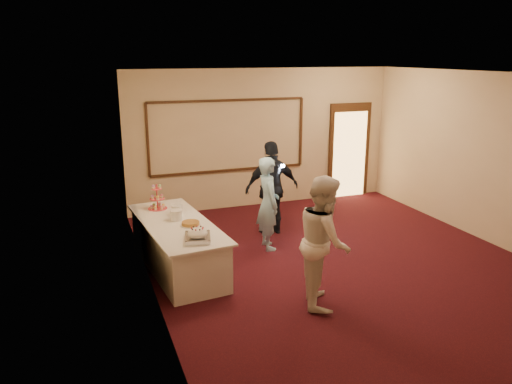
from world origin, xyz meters
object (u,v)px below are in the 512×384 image
at_px(plate_stack_a, 176,215).
at_px(guest, 272,188).
at_px(buffet_table, 177,246).
at_px(pavlova_tray, 198,235).
at_px(plate_stack_b, 177,210).
at_px(man, 268,203).
at_px(cupcake_stand, 157,199).
at_px(woman, 324,241).
at_px(tart, 191,224).

distance_m(plate_stack_a, guest, 2.18).
bearing_deg(buffet_table, plate_stack_a, 78.94).
distance_m(buffet_table, plate_stack_a, 0.48).
bearing_deg(pavlova_tray, plate_stack_b, 92.02).
relative_size(plate_stack_a, man, 0.12).
bearing_deg(man, buffet_table, 104.99).
xyz_separation_m(pavlova_tray, cupcake_stand, (-0.29, 1.66, 0.09)).
bearing_deg(buffet_table, pavlova_tray, -81.11).
bearing_deg(cupcake_stand, plate_stack_b, -59.80).
height_order(plate_stack_a, guest, guest).
height_order(woman, guest, woman).
distance_m(cupcake_stand, guest, 2.17).
bearing_deg(tart, cupcake_stand, 107.96).
xyz_separation_m(pavlova_tray, plate_stack_b, (-0.04, 1.23, 0.00)).
bearing_deg(woman, guest, 13.20).
height_order(buffet_table, tart, tart).
relative_size(tart, guest, 0.18).
xyz_separation_m(pavlova_tray, woman, (1.50, -0.92, 0.04)).
height_order(plate_stack_a, tart, plate_stack_a).
height_order(cupcake_stand, plate_stack_b, cupcake_stand).
height_order(buffet_table, cupcake_stand, cupcake_stand).
xyz_separation_m(tart, man, (1.48, 0.56, 0.01)).
bearing_deg(woman, cupcake_stand, 55.55).
relative_size(cupcake_stand, woman, 0.26).
distance_m(pavlova_tray, guest, 2.64).
xyz_separation_m(buffet_table, man, (1.66, 0.34, 0.42)).
bearing_deg(pavlova_tray, plate_stack_a, 96.58).
height_order(plate_stack_a, man, man).
bearing_deg(plate_stack_b, man, -1.64).
relative_size(cupcake_stand, guest, 0.27).
xyz_separation_m(plate_stack_b, tart, (0.09, -0.60, -0.05)).
relative_size(plate_stack_b, woman, 0.11).
bearing_deg(buffet_table, woman, -47.19).
xyz_separation_m(pavlova_tray, guest, (1.87, 1.87, 0.03)).
bearing_deg(woman, plate_stack_a, 61.37).
height_order(cupcake_stand, tart, cupcake_stand).
relative_size(pavlova_tray, plate_stack_b, 2.77).
bearing_deg(plate_stack_b, buffet_table, -103.08).
bearing_deg(man, woman, -177.26).
xyz_separation_m(plate_stack_b, guest, (1.91, 0.63, 0.03)).
height_order(plate_stack_a, plate_stack_b, plate_stack_a).
height_order(tart, man, man).
height_order(plate_stack_b, guest, guest).
relative_size(tart, woman, 0.18).
height_order(buffet_table, plate_stack_b, plate_stack_b).
bearing_deg(plate_stack_a, plate_stack_b, 76.09).
bearing_deg(cupcake_stand, woman, -55.15).
bearing_deg(tart, guest, 34.12).
height_order(tart, guest, guest).
xyz_separation_m(plate_stack_a, plate_stack_b, (0.07, 0.27, -0.00)).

